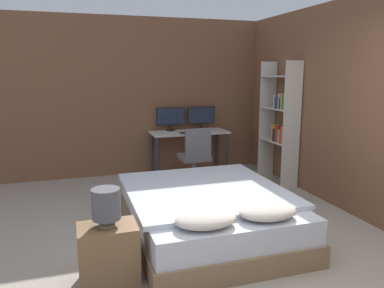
{
  "coord_description": "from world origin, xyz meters",
  "views": [
    {
      "loc": [
        -1.57,
        -2.31,
        1.8
      ],
      "look_at": [
        0.06,
        2.79,
        0.75
      ],
      "focal_mm": 35.0,
      "sensor_mm": 36.0,
      "label": 1
    }
  ],
  "objects_px": {
    "keyboard": "(192,132)",
    "monitor_right": "(201,116)",
    "bedside_lamp": "(106,204)",
    "computer_mouse": "(209,131)",
    "bed": "(208,213)",
    "office_chair": "(195,162)",
    "nightstand": "(108,255)",
    "monitor_left": "(171,117)",
    "desk": "(189,138)",
    "bookshelf": "(281,119)"
  },
  "relations": [
    {
      "from": "monitor_right",
      "to": "bookshelf",
      "type": "distance_m",
      "value": 1.49
    },
    {
      "from": "desk",
      "to": "office_chair",
      "type": "height_order",
      "value": "office_chair"
    },
    {
      "from": "keyboard",
      "to": "bookshelf",
      "type": "distance_m",
      "value": 1.49
    },
    {
      "from": "monitor_right",
      "to": "computer_mouse",
      "type": "distance_m",
      "value": 0.42
    },
    {
      "from": "bed",
      "to": "desk",
      "type": "bearing_deg",
      "value": 77.28
    },
    {
      "from": "bed",
      "to": "bedside_lamp",
      "type": "distance_m",
      "value": 1.37
    },
    {
      "from": "desk",
      "to": "monitor_left",
      "type": "height_order",
      "value": "monitor_left"
    },
    {
      "from": "bedside_lamp",
      "to": "computer_mouse",
      "type": "xyz_separation_m",
      "value": [
        1.99,
        2.95,
        0.07
      ]
    },
    {
      "from": "keyboard",
      "to": "monitor_left",
      "type": "bearing_deg",
      "value": 128.36
    },
    {
      "from": "bedside_lamp",
      "to": "monitor_left",
      "type": "height_order",
      "value": "monitor_left"
    },
    {
      "from": "monitor_right",
      "to": "bookshelf",
      "type": "height_order",
      "value": "bookshelf"
    },
    {
      "from": "computer_mouse",
      "to": "bookshelf",
      "type": "bearing_deg",
      "value": -40.57
    },
    {
      "from": "bed",
      "to": "office_chair",
      "type": "xyz_separation_m",
      "value": [
        0.45,
        1.81,
        0.12
      ]
    },
    {
      "from": "nightstand",
      "to": "monitor_right",
      "type": "xyz_separation_m",
      "value": [
        1.98,
        3.31,
        0.74
      ]
    },
    {
      "from": "nightstand",
      "to": "office_chair",
      "type": "bearing_deg",
      "value": 57.11
    },
    {
      "from": "monitor_left",
      "to": "bookshelf",
      "type": "relative_size",
      "value": 0.26
    },
    {
      "from": "bed",
      "to": "computer_mouse",
      "type": "height_order",
      "value": "computer_mouse"
    },
    {
      "from": "keyboard",
      "to": "bookshelf",
      "type": "height_order",
      "value": "bookshelf"
    },
    {
      "from": "bed",
      "to": "nightstand",
      "type": "relative_size",
      "value": 3.92
    },
    {
      "from": "nightstand",
      "to": "office_chair",
      "type": "xyz_separation_m",
      "value": [
        1.58,
        2.44,
        0.12
      ]
    },
    {
      "from": "bed",
      "to": "office_chair",
      "type": "bearing_deg",
      "value": 76.14
    },
    {
      "from": "bed",
      "to": "desk",
      "type": "xyz_separation_m",
      "value": [
        0.56,
        2.5,
        0.39
      ]
    },
    {
      "from": "bed",
      "to": "monitor_left",
      "type": "relative_size",
      "value": 4.05
    },
    {
      "from": "bed",
      "to": "monitor_right",
      "type": "xyz_separation_m",
      "value": [
        0.85,
        2.68,
        0.74
      ]
    },
    {
      "from": "nightstand",
      "to": "office_chair",
      "type": "height_order",
      "value": "office_chair"
    },
    {
      "from": "nightstand",
      "to": "bed",
      "type": "bearing_deg",
      "value": 29.09
    },
    {
      "from": "bed",
      "to": "office_chair",
      "type": "relative_size",
      "value": 2.18
    },
    {
      "from": "nightstand",
      "to": "bookshelf",
      "type": "bearing_deg",
      "value": 36.37
    },
    {
      "from": "bedside_lamp",
      "to": "bed",
      "type": "bearing_deg",
      "value": 29.09
    },
    {
      "from": "computer_mouse",
      "to": "office_chair",
      "type": "xyz_separation_m",
      "value": [
        -0.41,
        -0.51,
        -0.4
      ]
    },
    {
      "from": "desk",
      "to": "office_chair",
      "type": "relative_size",
      "value": 1.42
    },
    {
      "from": "monitor_left",
      "to": "keyboard",
      "type": "height_order",
      "value": "monitor_left"
    },
    {
      "from": "monitor_right",
      "to": "office_chair",
      "type": "relative_size",
      "value": 0.54
    },
    {
      "from": "office_chair",
      "to": "bed",
      "type": "bearing_deg",
      "value": -103.86
    },
    {
      "from": "keyboard",
      "to": "computer_mouse",
      "type": "height_order",
      "value": "computer_mouse"
    },
    {
      "from": "nightstand",
      "to": "monitor_left",
      "type": "height_order",
      "value": "monitor_left"
    },
    {
      "from": "bedside_lamp",
      "to": "monitor_right",
      "type": "distance_m",
      "value": 3.87
    },
    {
      "from": "monitor_left",
      "to": "keyboard",
      "type": "xyz_separation_m",
      "value": [
        0.28,
        -0.36,
        -0.23
      ]
    },
    {
      "from": "monitor_left",
      "to": "keyboard",
      "type": "bearing_deg",
      "value": -51.64
    },
    {
      "from": "desk",
      "to": "computer_mouse",
      "type": "bearing_deg",
      "value": -30.99
    },
    {
      "from": "desk",
      "to": "computer_mouse",
      "type": "distance_m",
      "value": 0.37
    },
    {
      "from": "nightstand",
      "to": "keyboard",
      "type": "height_order",
      "value": "keyboard"
    },
    {
      "from": "bedside_lamp",
      "to": "computer_mouse",
      "type": "height_order",
      "value": "bedside_lamp"
    },
    {
      "from": "nightstand",
      "to": "monitor_right",
      "type": "distance_m",
      "value": 3.93
    },
    {
      "from": "desk",
      "to": "monitor_right",
      "type": "distance_m",
      "value": 0.48
    },
    {
      "from": "nightstand",
      "to": "monitor_right",
      "type": "bearing_deg",
      "value": 59.12
    },
    {
      "from": "bed",
      "to": "bookshelf",
      "type": "height_order",
      "value": "bookshelf"
    },
    {
      "from": "keyboard",
      "to": "monitor_right",
      "type": "bearing_deg",
      "value": 51.64
    },
    {
      "from": "keyboard",
      "to": "computer_mouse",
      "type": "xyz_separation_m",
      "value": [
        0.3,
        0.0,
        0.01
      ]
    },
    {
      "from": "keyboard",
      "to": "computer_mouse",
      "type": "relative_size",
      "value": 5.87
    }
  ]
}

